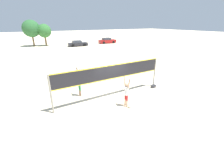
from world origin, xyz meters
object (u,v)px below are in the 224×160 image
object	(u,v)px
tree_left_cluster	(44,31)
volleyball_net	(112,74)
volleyball	(130,106)
parked_car_mid	(78,44)
tree_right_cluster	(31,29)
player_spiker	(126,91)
gear_bag	(153,86)
parked_car_near	(107,41)
player_blocker	(79,82)

from	to	relation	value
tree_left_cluster	volleyball_net	bearing A→B (deg)	-89.23
volleyball_net	volleyball	distance (m)	2.59
volleyball_net	tree_left_cluster	size ratio (longest dim) A/B	1.71
parked_car_mid	volleyball_net	bearing A→B (deg)	-99.95
volleyball_net	tree_right_cluster	size ratio (longest dim) A/B	1.45
player_spiker	volleyball	bearing A→B (deg)	-164.23
parked_car_mid	tree_left_cluster	bearing A→B (deg)	147.59
volleyball	parked_car_mid	bearing A→B (deg)	78.72
volleyball	gear_bag	bearing A→B (deg)	23.86
parked_car_near	player_spiker	bearing A→B (deg)	-111.54
player_blocker	parked_car_near	xyz separation A→B (m)	(16.71, 26.63, -0.52)
player_blocker	tree_right_cluster	xyz separation A→B (m)	(-1.04, 30.59, 2.82)
parked_car_near	parked_car_mid	size ratio (longest dim) A/B	1.03
gear_bag	parked_car_near	xyz separation A→B (m)	(10.65, 28.32, 0.54)
tree_left_cluster	gear_bag	bearing A→B (deg)	-81.98
player_spiker	tree_right_cluster	world-z (taller)	tree_right_cluster
tree_left_cluster	player_blocker	bearing A→B (deg)	-93.07
player_spiker	parked_car_mid	xyz separation A→B (m)	(5.83, 28.48, -0.51)
volleyball_net	volleyball	xyz separation A→B (m)	(0.26, -1.92, -1.72)
parked_car_near	tree_right_cluster	distance (m)	18.49
gear_bag	tree_right_cluster	world-z (taller)	tree_right_cluster
volleyball_net	parked_car_mid	distance (m)	27.57
player_spiker	volleyball	world-z (taller)	player_spiker
volleyball_net	player_blocker	distance (m)	2.57
player_spiker	gear_bag	size ratio (longest dim) A/B	5.42
volleyball	parked_car_near	distance (m)	33.28
volleyball_net	tree_left_cluster	distance (m)	31.43
volleyball_net	tree_right_cluster	world-z (taller)	tree_right_cluster
player_blocker	tree_left_cluster	bearing A→B (deg)	176.93
player_blocker	parked_car_near	distance (m)	31.45
volleyball_net	tree_left_cluster	world-z (taller)	tree_left_cluster
parked_car_mid	gear_bag	bearing A→B (deg)	-91.51
tree_left_cluster	tree_right_cluster	distance (m)	2.77
player_spiker	tree_left_cluster	bearing A→B (deg)	1.03
gear_bag	parked_car_mid	bearing A→B (deg)	85.85
parked_car_near	parked_car_mid	xyz separation A→B (m)	(-8.68, -1.19, -0.07)
volleyball_net	tree_left_cluster	bearing A→B (deg)	90.77
volleyball	parked_car_mid	world-z (taller)	parked_car_mid
volleyball_net	player_spiker	xyz separation A→B (m)	(0.17, -1.61, -0.73)
parked_car_near	player_blocker	bearing A→B (deg)	-117.58
gear_bag	volleyball_net	bearing A→B (deg)	176.42
player_spiker	parked_car_mid	distance (m)	29.08
gear_bag	tree_left_cluster	world-z (taller)	tree_left_cluster
volleyball_net	tree_right_cluster	xyz separation A→B (m)	(-3.06, 32.02, 2.16)
player_blocker	gear_bag	distance (m)	6.38
tree_left_cluster	tree_right_cluster	size ratio (longest dim) A/B	0.85
gear_bag	parked_car_near	distance (m)	30.26
player_blocker	tree_right_cluster	world-z (taller)	tree_right_cluster
player_spiker	tree_right_cluster	bearing A→B (deg)	5.50
player_blocker	parked_car_near	bearing A→B (deg)	147.90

